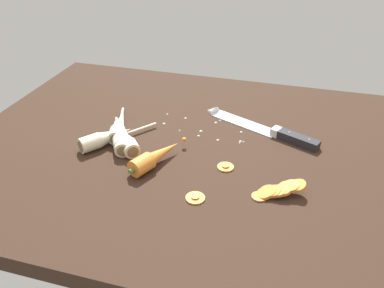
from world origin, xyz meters
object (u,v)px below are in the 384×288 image
(chefs_knife, at_px, (257,126))
(carrot_slice_stack, at_px, (278,190))
(parsnip_mid_left, at_px, (122,136))
(carrot_slice_stray_mid, at_px, (226,166))
(parsnip_front, at_px, (120,136))
(parsnip_back, at_px, (118,127))
(carrot_slice_stray_near, at_px, (195,197))
(parsnip_outer, at_px, (127,140))
(parsnip_mid_right, at_px, (107,138))
(whole_carrot, at_px, (155,157))

(chefs_knife, relative_size, carrot_slice_stack, 2.97)
(parsnip_mid_left, height_order, carrot_slice_stray_mid, parsnip_mid_left)
(parsnip_front, bearing_deg, parsnip_back, 120.06)
(carrot_slice_stray_near, distance_m, carrot_slice_stray_mid, 0.13)
(parsnip_front, height_order, parsnip_back, same)
(parsnip_outer, relative_size, carrot_slice_stray_near, 3.68)
(parsnip_front, xyz_separation_m, carrot_slice_stray_mid, (0.29, -0.04, -0.02))
(parsnip_mid_right, bearing_deg, whole_carrot, -18.81)
(chefs_knife, height_order, parsnip_outer, parsnip_outer)
(whole_carrot, bearing_deg, parsnip_back, 143.39)
(carrot_slice_stray_near, bearing_deg, parsnip_outer, 146.18)
(carrot_slice_stray_near, bearing_deg, carrot_slice_stray_mid, 72.95)
(carrot_slice_stack, bearing_deg, parsnip_front, 165.82)
(parsnip_mid_left, height_order, carrot_slice_stray_near, parsnip_mid_left)
(chefs_knife, relative_size, carrot_slice_stray_near, 7.93)
(parsnip_mid_left, relative_size, parsnip_mid_right, 1.15)
(parsnip_mid_left, distance_m, carrot_slice_stray_mid, 0.28)
(parsnip_mid_right, bearing_deg, parsnip_back, 83.88)
(parsnip_outer, relative_size, carrot_slice_stack, 1.38)
(carrot_slice_stray_near, relative_size, carrot_slice_stray_mid, 1.06)
(carrot_slice_stack, bearing_deg, parsnip_mid_right, 168.72)
(parsnip_front, height_order, parsnip_mid_left, same)
(chefs_knife, distance_m, parsnip_front, 0.37)
(parsnip_mid_left, bearing_deg, carrot_slice_stray_near, -34.71)
(parsnip_front, distance_m, carrot_slice_stack, 0.43)
(parsnip_front, bearing_deg, parsnip_outer, -31.41)
(parsnip_mid_left, distance_m, parsnip_mid_right, 0.04)
(chefs_knife, distance_m, whole_carrot, 0.32)
(parsnip_outer, bearing_deg, parsnip_mid_left, 136.57)
(whole_carrot, relative_size, carrot_slice_stray_mid, 4.42)
(parsnip_mid_right, relative_size, carrot_slice_stack, 1.69)
(parsnip_back, bearing_deg, parsnip_outer, -48.66)
(parsnip_front, relative_size, carrot_slice_stray_near, 3.84)
(parsnip_front, height_order, carrot_slice_stack, parsnip_front)
(parsnip_front, bearing_deg, carrot_slice_stray_near, -33.58)
(chefs_knife, xyz_separation_m, parsnip_outer, (-0.31, -0.19, 0.01))
(chefs_knife, xyz_separation_m, parsnip_front, (-0.33, -0.17, 0.01))
(parsnip_mid_left, relative_size, parsnip_outer, 1.40)
(parsnip_back, bearing_deg, parsnip_mid_left, -51.70)
(chefs_knife, distance_m, carrot_slice_stray_mid, 0.21)
(parsnip_outer, distance_m, carrot_slice_stray_mid, 0.26)
(parsnip_front, distance_m, parsnip_outer, 0.03)
(parsnip_front, bearing_deg, parsnip_mid_right, -150.70)
(parsnip_outer, relative_size, carrot_slice_stray_mid, 3.90)
(parsnip_back, bearing_deg, carrot_slice_stack, -18.29)
(parsnip_back, height_order, carrot_slice_stray_near, parsnip_back)
(carrot_slice_stray_near, height_order, carrot_slice_stray_mid, same)
(whole_carrot, relative_size, parsnip_mid_left, 0.81)
(parsnip_back, xyz_separation_m, carrot_slice_stray_near, (0.27, -0.20, -0.02))
(parsnip_back, xyz_separation_m, carrot_slice_stack, (0.44, -0.14, -0.01))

